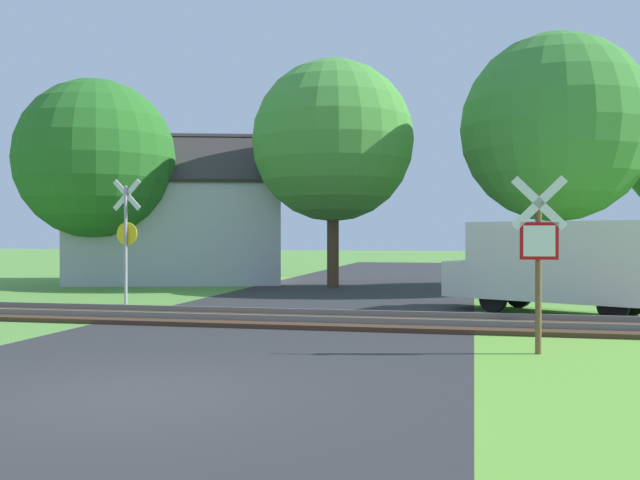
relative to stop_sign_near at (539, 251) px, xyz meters
The scene contains 10 objects.
ground_plane 6.69m from the stop_sign_near, 140.68° to the right, with size 160.00×160.00×0.00m, color #5B933D.
road_asphalt 5.69m from the stop_sign_near, 157.19° to the right, with size 8.02×80.00×0.01m, color #2D2D30.
rail_track 6.22m from the stop_sign_near, 146.64° to the left, with size 60.00×2.60×0.22m.
stop_sign_near is the anchor object (origin of this frame).
crossing_sign_far 12.15m from the stop_sign_near, 149.13° to the left, with size 0.88×0.16×3.47m.
house 19.96m from the stop_sign_near, 129.69° to the left, with size 9.78×7.89×6.07m.
tree_center 15.56m from the stop_sign_near, 113.79° to the left, with size 5.94×5.94×8.36m.
tree_right 14.09m from the stop_sign_near, 82.84° to the left, with size 6.38×6.38×8.74m.
tree_left 19.57m from the stop_sign_near, 140.24° to the left, with size 5.95×5.95×7.73m.
mail_truck 6.40m from the stop_sign_near, 81.72° to the left, with size 5.21×3.84×2.24m.
Camera 1 is at (4.00, -7.76, 1.92)m, focal length 40.00 mm.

